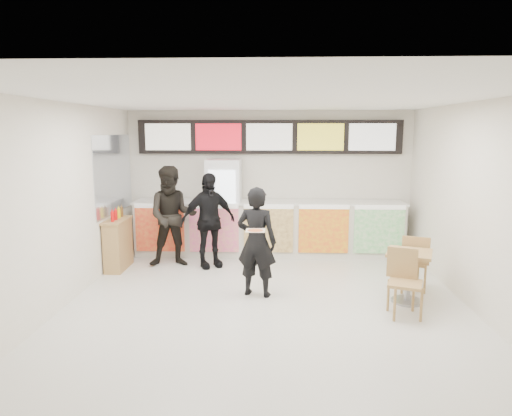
# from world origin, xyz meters

# --- Properties ---
(floor) EXTENTS (7.00, 7.00, 0.00)m
(floor) POSITION_xyz_m (0.00, 0.00, 0.00)
(floor) COLOR beige
(floor) RESTS_ON ground
(ceiling) EXTENTS (7.00, 7.00, 0.00)m
(ceiling) POSITION_xyz_m (0.00, 0.00, 3.00)
(ceiling) COLOR white
(ceiling) RESTS_ON wall_back
(wall_back) EXTENTS (6.00, 0.00, 6.00)m
(wall_back) POSITION_xyz_m (0.00, 3.50, 1.50)
(wall_back) COLOR silver
(wall_back) RESTS_ON floor
(wall_left) EXTENTS (0.00, 7.00, 7.00)m
(wall_left) POSITION_xyz_m (-3.00, 0.00, 1.50)
(wall_left) COLOR silver
(wall_left) RESTS_ON floor
(wall_right) EXTENTS (0.00, 7.00, 7.00)m
(wall_right) POSITION_xyz_m (3.00, 0.00, 1.50)
(wall_right) COLOR silver
(wall_right) RESTS_ON floor
(service_counter) EXTENTS (5.56, 0.77, 1.14)m
(service_counter) POSITION_xyz_m (0.00, 3.09, 0.57)
(service_counter) COLOR silver
(service_counter) RESTS_ON floor
(menu_board) EXTENTS (5.50, 0.14, 0.70)m
(menu_board) POSITION_xyz_m (0.00, 3.41, 2.45)
(menu_board) COLOR black
(menu_board) RESTS_ON wall_back
(drinks_fridge) EXTENTS (0.70, 0.67, 2.00)m
(drinks_fridge) POSITION_xyz_m (-0.93, 3.11, 1.00)
(drinks_fridge) COLOR white
(drinks_fridge) RESTS_ON floor
(mirror_panel) EXTENTS (0.01, 2.00, 1.50)m
(mirror_panel) POSITION_xyz_m (-2.99, 2.45, 1.75)
(mirror_panel) COLOR #B2B7BF
(mirror_panel) RESTS_ON wall_left
(customer_main) EXTENTS (0.72, 0.56, 1.74)m
(customer_main) POSITION_xyz_m (-0.16, 0.70, 0.87)
(customer_main) COLOR black
(customer_main) RESTS_ON floor
(customer_left) EXTENTS (1.05, 0.88, 1.93)m
(customer_left) POSITION_xyz_m (-1.83, 2.25, 0.96)
(customer_left) COLOR black
(customer_left) RESTS_ON floor
(customer_mid) EXTENTS (1.14, 0.90, 1.81)m
(customer_mid) POSITION_xyz_m (-1.13, 2.21, 0.90)
(customer_mid) COLOR black
(customer_mid) RESTS_ON floor
(pizza_slice) EXTENTS (0.36, 0.36, 0.02)m
(pizza_slice) POSITION_xyz_m (-0.16, 0.25, 1.16)
(pizza_slice) COLOR beige
(pizza_slice) RESTS_ON customer_main
(cafe_table) EXTENTS (0.97, 1.66, 0.94)m
(cafe_table) POSITION_xyz_m (2.14, 0.49, 0.55)
(cafe_table) COLOR tan
(cafe_table) RESTS_ON floor
(condiment_ledge) EXTENTS (0.34, 0.85, 1.13)m
(condiment_ledge) POSITION_xyz_m (-2.82, 2.01, 0.49)
(condiment_ledge) COLOR tan
(condiment_ledge) RESTS_ON floor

